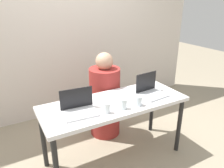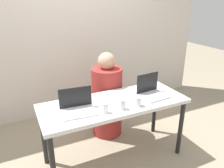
{
  "view_description": "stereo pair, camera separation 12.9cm",
  "coord_description": "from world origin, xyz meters",
  "px_view_note": "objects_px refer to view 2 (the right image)",
  "views": [
    {
      "loc": [
        -1.03,
        -1.8,
        1.75
      ],
      "look_at": [
        0.0,
        0.06,
        0.91
      ],
      "focal_mm": 35.0,
      "sensor_mm": 36.0,
      "label": 1
    },
    {
      "loc": [
        -0.92,
        -1.86,
        1.75
      ],
      "look_at": [
        0.0,
        0.06,
        0.91
      ],
      "focal_mm": 35.0,
      "sensor_mm": 36.0,
      "label": 2
    }
  ],
  "objects_px": {
    "water_glass_left": "(105,109)",
    "water_glass_center": "(123,105)",
    "laptop_front_right": "(152,91)",
    "laptop_front_left": "(77,107)",
    "water_glass_right": "(138,102)",
    "person_at_center": "(107,99)"
  },
  "relations": [
    {
      "from": "laptop_front_right",
      "to": "laptop_front_left",
      "type": "bearing_deg",
      "value": 174.78
    },
    {
      "from": "water_glass_right",
      "to": "water_glass_center",
      "type": "xyz_separation_m",
      "value": [
        -0.17,
        0.01,
        0.0
      ]
    },
    {
      "from": "laptop_front_left",
      "to": "water_glass_right",
      "type": "relative_size",
      "value": 3.52
    },
    {
      "from": "water_glass_left",
      "to": "water_glass_center",
      "type": "relative_size",
      "value": 0.97
    },
    {
      "from": "laptop_front_right",
      "to": "water_glass_right",
      "type": "distance_m",
      "value": 0.31
    },
    {
      "from": "laptop_front_left",
      "to": "water_glass_center",
      "type": "distance_m",
      "value": 0.44
    },
    {
      "from": "laptop_front_left",
      "to": "water_glass_left",
      "type": "relative_size",
      "value": 3.45
    },
    {
      "from": "water_glass_right",
      "to": "water_glass_center",
      "type": "bearing_deg",
      "value": 177.41
    },
    {
      "from": "laptop_front_left",
      "to": "laptop_front_right",
      "type": "distance_m",
      "value": 0.86
    },
    {
      "from": "laptop_front_left",
      "to": "laptop_front_right",
      "type": "xyz_separation_m",
      "value": [
        0.86,
        0.0,
        0.0
      ]
    },
    {
      "from": "laptop_front_right",
      "to": "water_glass_center",
      "type": "xyz_separation_m",
      "value": [
        -0.44,
        -0.15,
        -0.01
      ]
    },
    {
      "from": "water_glass_right",
      "to": "water_glass_center",
      "type": "distance_m",
      "value": 0.17
    },
    {
      "from": "laptop_front_left",
      "to": "laptop_front_right",
      "type": "relative_size",
      "value": 1.09
    },
    {
      "from": "water_glass_center",
      "to": "water_glass_right",
      "type": "bearing_deg",
      "value": -2.59
    },
    {
      "from": "laptop_front_right",
      "to": "water_glass_center",
      "type": "distance_m",
      "value": 0.47
    },
    {
      "from": "laptop_front_left",
      "to": "water_glass_left",
      "type": "xyz_separation_m",
      "value": [
        0.23,
        -0.13,
        -0.01
      ]
    },
    {
      "from": "laptop_front_right",
      "to": "water_glass_left",
      "type": "relative_size",
      "value": 3.17
    },
    {
      "from": "water_glass_right",
      "to": "water_glass_left",
      "type": "xyz_separation_m",
      "value": [
        -0.36,
        0.02,
        0.0
      ]
    },
    {
      "from": "person_at_center",
      "to": "water_glass_center",
      "type": "bearing_deg",
      "value": 75.14
    },
    {
      "from": "water_glass_left",
      "to": "water_glass_center",
      "type": "bearing_deg",
      "value": -2.31
    },
    {
      "from": "laptop_front_right",
      "to": "water_glass_left",
      "type": "bearing_deg",
      "value": -173.05
    },
    {
      "from": "laptop_front_left",
      "to": "water_glass_center",
      "type": "xyz_separation_m",
      "value": [
        0.42,
        -0.14,
        -0.0
      ]
    }
  ]
}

